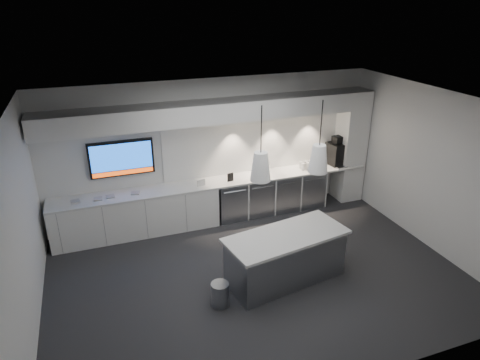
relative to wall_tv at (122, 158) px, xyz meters
name	(u,v)px	position (x,y,z in m)	size (l,w,h in m)	color
floor	(257,275)	(1.90, -2.45, -1.56)	(7.00, 7.00, 0.00)	#29292C
ceiling	(260,106)	(1.90, -2.45, 1.44)	(7.00, 7.00, 0.00)	black
wall_back	(214,149)	(1.90, 0.05, -0.06)	(7.00, 7.00, 0.00)	white
wall_front	(344,290)	(1.90, -4.95, -0.06)	(7.00, 7.00, 0.00)	white
wall_left	(19,236)	(-1.60, -2.45, -0.06)	(7.00, 7.00, 0.00)	white
wall_right	(432,170)	(5.40, -2.45, -0.06)	(7.00, 7.00, 0.00)	white
back_counter	(219,182)	(1.90, -0.27, -0.68)	(6.80, 0.65, 0.04)	white
left_base_cabinets	(137,214)	(0.15, -0.27, -1.13)	(3.30, 0.63, 0.86)	white
fridge_unit_a	(230,200)	(2.15, -0.27, -1.13)	(0.60, 0.61, 0.85)	#92959A
fridge_unit_b	(257,195)	(2.78, -0.27, -1.13)	(0.60, 0.61, 0.85)	#92959A
fridge_unit_c	(283,191)	(3.41, -0.27, -1.13)	(0.60, 0.61, 0.85)	#92959A
fridge_unit_d	(308,187)	(4.04, -0.27, -1.13)	(0.60, 0.61, 0.85)	#92959A
backsplash	(266,141)	(3.10, 0.03, -0.01)	(4.60, 0.03, 1.30)	white
soffit	(217,111)	(1.90, -0.25, 0.84)	(6.90, 0.60, 0.40)	white
column	(350,146)	(5.10, -0.25, -0.26)	(0.55, 0.55, 2.60)	white
wall_tv	(122,158)	(0.00, 0.00, 0.00)	(1.25, 0.07, 0.72)	black
island	(285,257)	(2.31, -2.71, -1.12)	(2.18, 1.22, 0.87)	#92959A
bin	(220,294)	(1.06, -2.98, -1.36)	(0.28, 0.28, 0.40)	#92959A
coffee_machine	(336,153)	(4.74, -0.25, -0.38)	(0.42, 0.57, 0.67)	black
sign_black	(230,177)	(2.13, -0.36, -0.57)	(0.14, 0.02, 0.18)	black
sign_white	(201,183)	(1.49, -0.39, -0.59)	(0.18, 0.02, 0.14)	white
cup_cluster	(306,165)	(3.97, -0.28, -0.58)	(0.30, 0.19, 0.16)	silver
tray_a	(75,201)	(-0.95, -0.29, -0.65)	(0.16, 0.16, 0.03)	#A3A3A3
tray_b	(98,199)	(-0.54, -0.32, -0.65)	(0.16, 0.16, 0.03)	#A3A3A3
tray_c	(110,196)	(-0.31, -0.29, -0.65)	(0.16, 0.16, 0.03)	#A3A3A3
tray_d	(135,193)	(0.17, -0.30, -0.65)	(0.16, 0.16, 0.03)	#A3A3A3
pendant_left	(261,166)	(1.82, -2.71, 0.59)	(0.31, 0.31, 1.15)	white
pendant_right	(319,158)	(2.80, -2.71, 0.59)	(0.31, 0.31, 1.15)	white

